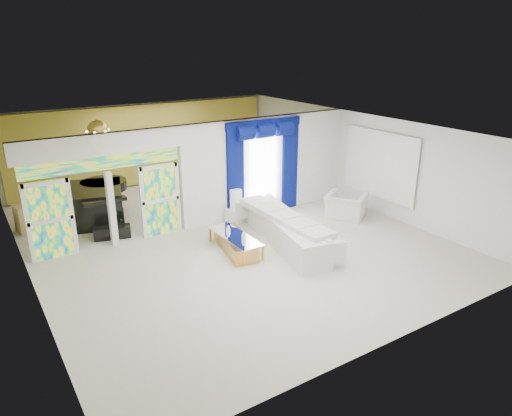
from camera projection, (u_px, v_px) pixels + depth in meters
floor at (224, 235)px, 13.25m from camera, size 12.00×12.00×0.00m
dividing_wall at (268, 165)px, 14.62m from camera, size 5.70×0.18×3.00m
dividing_header at (101, 144)px, 11.67m from camera, size 4.30×0.18×0.55m
stained_panel_left at (50, 220)px, 11.53m from camera, size 0.95×0.04×2.00m
stained_panel_right at (160, 200)px, 12.98m from camera, size 0.95×0.04×2.00m
stained_transom at (103, 163)px, 11.83m from camera, size 4.00×0.05×0.35m
window_pane at (263, 168)px, 14.44m from camera, size 1.00×0.02×2.30m
blue_drape_left at (235, 175)px, 13.92m from camera, size 0.55×0.10×2.80m
blue_drape_right at (290, 166)px, 14.94m from camera, size 0.55×0.10×2.80m
blue_pelmet at (264, 124)px, 13.95m from camera, size 2.60×0.12×0.25m
wall_mirror at (380, 165)px, 14.44m from camera, size 0.04×2.70×1.90m
gold_curtains at (146, 145)px, 17.41m from camera, size 9.70×0.12×2.90m
white_sofa at (285, 231)px, 12.57m from camera, size 1.57×3.90×0.73m
coffee_table at (235, 243)px, 12.17m from camera, size 0.98×1.93×0.41m
console_table at (245, 213)px, 14.30m from camera, size 1.26×0.53×0.41m
table_lamp at (236, 199)px, 13.98m from camera, size 0.36×0.36×0.58m
armchair at (346, 206)px, 14.40m from camera, size 1.46×1.51×0.75m
grand_piano at (95, 204)px, 14.13m from camera, size 2.06×2.39×1.03m
piano_bench at (112, 232)px, 12.98m from camera, size 1.05×0.64×0.33m
tv_console at (27, 218)px, 13.33m from camera, size 0.64×0.60×0.80m
chandelier at (98, 130)px, 13.88m from camera, size 0.60×0.60×0.60m
decanters at (233, 231)px, 12.21m from camera, size 0.19×0.87×0.19m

